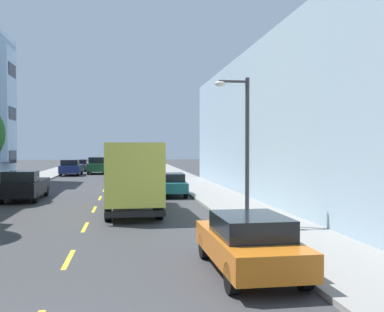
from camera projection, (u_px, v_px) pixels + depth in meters
ground_plane at (106, 187)px, 35.03m from camera, size 160.00×160.00×0.00m
sidewalk_left at (3, 189)px, 32.02m from camera, size 3.20×120.00×0.14m
sidewalk_right at (200, 187)px, 34.08m from camera, size 3.20×120.00×0.14m
lane_centerline_dashes at (102, 194)px, 29.59m from camera, size 0.14×47.20×0.01m
apartment_block_opposite at (330, 124)px, 27.04m from camera, size 10.00×36.00×8.89m
street_lamp at (243, 138)px, 17.01m from camera, size 1.35×0.28×5.54m
delivery_box_truck at (131, 173)px, 21.16m from camera, size 2.60×7.71×3.25m
parked_pickup_black at (24, 186)px, 26.05m from camera, size 2.04×5.32×1.73m
parked_pickup_navy at (71, 168)px, 49.11m from camera, size 2.07×5.33×1.73m
parked_hatchback_charcoal at (81, 165)px, 57.92m from camera, size 1.83×4.04×1.50m
parked_sedan_orange at (249, 242)px, 10.93m from camera, size 1.87×4.53×1.43m
parked_sedan_teal at (171, 184)px, 28.39m from camera, size 1.93×4.55×1.43m
moving_forest_sedan at (97, 165)px, 52.21m from camera, size 1.95×4.80×1.93m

